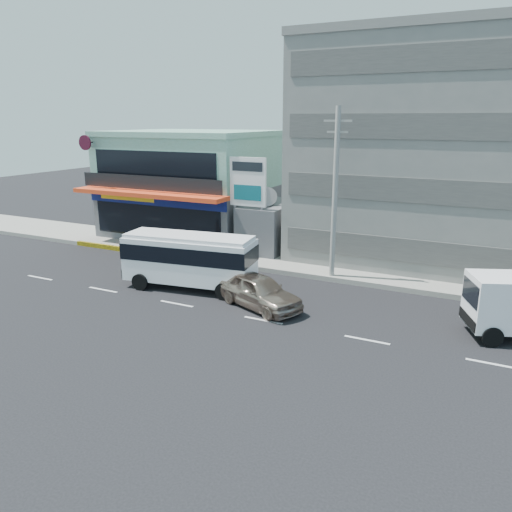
{
  "coord_description": "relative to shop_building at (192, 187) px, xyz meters",
  "views": [
    {
      "loc": [
        14.46,
        -20.04,
        9.31
      ],
      "look_at": [
        3.1,
        3.08,
        2.2
      ],
      "focal_mm": 35.0,
      "sensor_mm": 36.0,
      "label": 1
    }
  ],
  "objects": [
    {
      "name": "concrete_building",
      "position": [
        18.0,
        1.05,
        3.0
      ],
      "size": [
        16.0,
        12.0,
        14.0
      ],
      "primitive_type": "cube",
      "color": "gray",
      "rests_on": "ground"
    },
    {
      "name": "sidewalk",
      "position": [
        13.0,
        -4.45,
        -3.85
      ],
      "size": [
        70.0,
        5.0,
        0.3
      ],
      "primitive_type": "cube",
      "color": "gray",
      "rests_on": "ground"
    },
    {
      "name": "minibus",
      "position": [
        7.26,
        -11.52,
        -2.14
      ],
      "size": [
        7.67,
        3.39,
        3.11
      ],
      "color": "white",
      "rests_on": "ground"
    },
    {
      "name": "shop_building",
      "position": [
        0.0,
        0.0,
        0.0
      ],
      "size": [
        12.4,
        11.7,
        8.0
      ],
      "color": "#47474C",
      "rests_on": "ground"
    },
    {
      "name": "sedan",
      "position": [
        12.05,
        -12.45,
        -3.14
      ],
      "size": [
        5.4,
        3.82,
        1.71
      ],
      "primitive_type": "imported",
      "rotation": [
        0.0,
        0.0,
        1.17
      ],
      "color": "tan",
      "rests_on": "ground"
    },
    {
      "name": "billboard",
      "position": [
        7.5,
        -4.75,
        0.93
      ],
      "size": [
        2.6,
        0.18,
        6.9
      ],
      "color": "gray",
      "rests_on": "ground"
    },
    {
      "name": "satellite_dish",
      "position": [
        8.0,
        -2.95,
        -0.42
      ],
      "size": [
        1.5,
        1.5,
        0.15
      ],
      "primitive_type": "cylinder",
      "color": "slate",
      "rests_on": "gap_structure"
    },
    {
      "name": "motorcycle_rider",
      "position": [
        4.0,
        -7.15,
        -3.29
      ],
      "size": [
        1.73,
        0.72,
        2.16
      ],
      "color": "#50130B",
      "rests_on": "ground"
    },
    {
      "name": "ground",
      "position": [
        8.0,
        -13.95,
        -4.0
      ],
      "size": [
        120.0,
        120.0,
        0.0
      ],
      "primitive_type": "plane",
      "color": "black",
      "rests_on": "ground"
    },
    {
      "name": "gap_structure",
      "position": [
        8.0,
        -1.95,
        -2.25
      ],
      "size": [
        3.0,
        6.0,
        3.5
      ],
      "primitive_type": "cube",
      "color": "#47474C",
      "rests_on": "ground"
    },
    {
      "name": "utility_pole_near",
      "position": [
        14.0,
        -6.55,
        1.15
      ],
      "size": [
        1.6,
        0.3,
        10.0
      ],
      "color": "#999993",
      "rests_on": "ground"
    }
  ]
}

